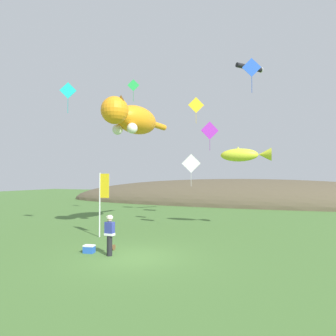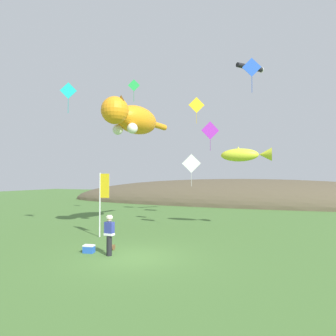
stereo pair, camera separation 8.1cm
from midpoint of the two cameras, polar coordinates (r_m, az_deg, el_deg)
ground_plane at (r=13.53m, az=-6.53°, el=-16.55°), size 120.00×120.00×0.00m
distant_hill_ridge at (r=41.30m, az=13.52°, el=-6.56°), size 52.61×14.22×6.53m
festival_attendant at (r=13.74m, az=-10.95°, el=-12.22°), size 0.43×0.30×1.77m
kite_spool at (r=14.90m, az=-10.35°, el=-14.62°), size 0.14×0.27×0.27m
picnic_cooler at (r=14.60m, az=-14.68°, el=-14.67°), size 0.53×0.40×0.36m
festival_banner_pole at (r=17.81m, az=-12.28°, el=-5.04°), size 0.66×0.08×3.72m
kite_giant_cat at (r=20.39m, az=-6.66°, el=9.26°), size 2.41×7.34×2.23m
kite_fish_windsock at (r=20.47m, az=14.60°, el=2.46°), size 3.32×1.15×1.01m
kite_tube_streamer at (r=25.16m, az=15.47°, el=17.98°), size 1.91×2.11×0.44m
kite_diamond_violet at (r=24.93m, az=8.14°, el=7.07°), size 1.30×0.78×2.41m
kite_diamond_gold at (r=26.08m, az=5.55°, el=11.81°), size 1.23×0.63×2.27m
kite_diamond_blue at (r=18.28m, az=15.79°, el=17.92°), size 1.03×0.34×1.97m
kite_diamond_teal at (r=20.16m, az=-18.35°, el=13.76°), size 0.92×0.51×1.94m
kite_diamond_green at (r=26.77m, az=-6.43°, el=15.34°), size 0.95×0.42×1.93m
kite_diamond_white at (r=19.99m, az=4.59°, el=0.83°), size 1.24×0.30×2.17m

